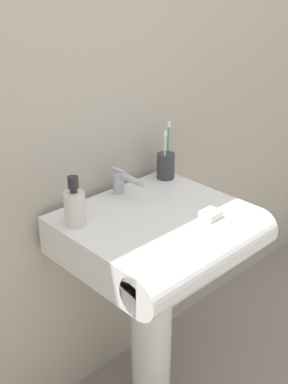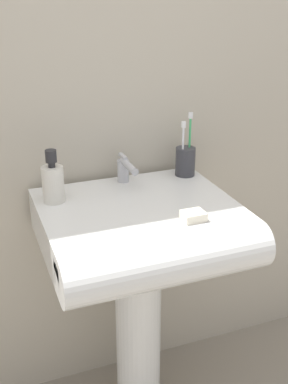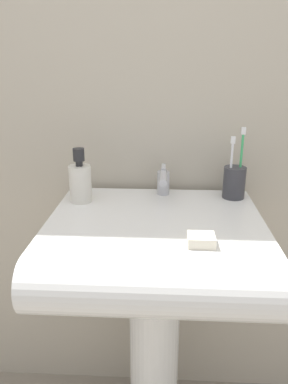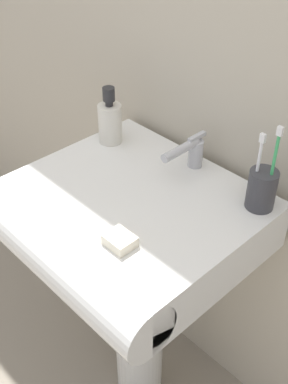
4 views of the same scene
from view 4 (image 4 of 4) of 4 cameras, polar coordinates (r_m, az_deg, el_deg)
name	(u,v)px [view 4 (image 4 of 4)]	position (r m, az deg, el deg)	size (l,w,h in m)	color
ground_plane	(140,381)	(1.74, -0.51, -21.51)	(6.00, 6.00, 0.00)	gray
sink_pedestal	(139,318)	(1.46, -0.59, -14.67)	(0.15, 0.15, 0.67)	white
sink_basin	(123,222)	(1.14, -2.53, -3.62)	(0.56, 0.51, 0.13)	white
faucet	(191,151)	(1.19, 5.56, 4.81)	(0.04, 0.14, 0.09)	#B7B7BC
toothbrush_cup	(262,188)	(1.09, 13.80, 0.42)	(0.06, 0.06, 0.21)	#38383D
soap_bottle	(110,121)	(1.29, -4.05, 8.37)	(0.06, 0.06, 0.16)	silver
bar_soap	(120,241)	(0.99, -2.88, -5.78)	(0.06, 0.05, 0.02)	silver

